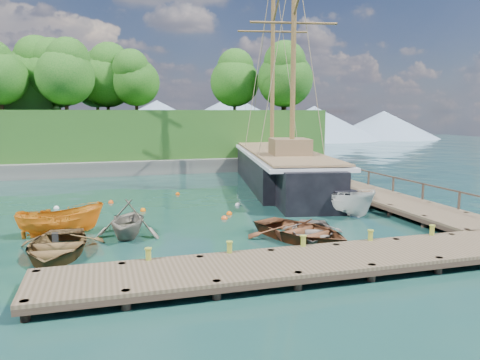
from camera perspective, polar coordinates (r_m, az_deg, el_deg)
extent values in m
plane|color=#153630|center=(22.89, -2.22, -6.47)|extent=(160.00, 160.00, 0.00)
cube|color=#4E3F2D|center=(17.52, 9.60, -9.41)|extent=(20.00, 3.20, 0.12)
cube|color=black|center=(17.57, 9.58, -9.91)|extent=(20.00, 3.20, 0.20)
cylinder|color=black|center=(15.00, -24.70, -15.19)|extent=(0.28, 0.28, 1.10)
cylinder|color=black|center=(17.40, -23.49, -11.83)|extent=(0.28, 0.28, 1.10)
cube|color=#4E3F2D|center=(33.53, 14.09, -1.02)|extent=(3.20, 24.00, 0.12)
cube|color=black|center=(33.56, 14.08, -1.29)|extent=(3.20, 24.00, 0.20)
cylinder|color=black|center=(23.63, 25.85, -6.71)|extent=(0.28, 0.28, 1.10)
cylinder|color=black|center=(43.47, 4.74, 0.65)|extent=(0.28, 0.28, 1.10)
cylinder|color=black|center=(44.48, 7.87, 0.77)|extent=(0.28, 0.28, 1.10)
cylinder|color=olive|center=(17.42, -11.03, -11.43)|extent=(0.26, 0.26, 0.45)
cylinder|color=olive|center=(17.92, -1.28, -10.70)|extent=(0.26, 0.26, 0.45)
cylinder|color=olive|center=(18.89, 7.67, -9.77)|extent=(0.26, 0.26, 0.45)
cylinder|color=olive|center=(20.26, 15.53, -8.75)|extent=(0.26, 0.26, 0.45)
cylinder|color=olive|center=(21.95, 22.25, -7.74)|extent=(0.26, 0.26, 0.45)
imported|color=brown|center=(20.80, -21.44, -8.58)|extent=(3.99, 5.26, 1.02)
imported|color=#6F695A|center=(22.87, -13.45, -6.71)|extent=(3.84, 4.19, 1.87)
imported|color=brown|center=(21.84, 7.48, -7.26)|extent=(5.39, 6.12, 1.05)
imported|color=#645950|center=(22.15, 8.76, -7.06)|extent=(4.46, 5.03, 0.86)
imported|color=orange|center=(24.13, -20.91, -6.25)|extent=(4.21, 2.16, 1.55)
imported|color=silver|center=(27.59, 12.09, -4.08)|extent=(3.38, 5.04, 1.82)
cube|color=black|center=(37.42, 4.95, 0.66)|extent=(8.17, 16.90, 3.37)
cube|color=black|center=(47.62, 2.61, 2.33)|extent=(3.79, 5.54, 3.03)
cube|color=black|center=(28.48, 8.41, -1.82)|extent=(4.39, 4.78, 3.20)
cube|color=silver|center=(37.23, 4.98, 3.13)|extent=(9.16, 21.91, 0.25)
cube|color=brown|center=(37.21, 4.98, 3.51)|extent=(8.61, 21.37, 0.12)
cube|color=brown|center=(33.77, 6.10, 4.03)|extent=(3.14, 3.43, 1.20)
cylinder|color=brown|center=(51.01, 2.03, 6.19)|extent=(1.51, 6.82, 1.69)
cylinder|color=brown|center=(41.59, 4.03, 16.38)|extent=(0.36, 0.36, 17.89)
cylinder|color=brown|center=(33.39, 6.56, 17.10)|extent=(0.36, 0.36, 16.46)
cylinder|color=#8C7A59|center=(47.94, 2.67, 15.57)|extent=(2.34, 12.16, 10.39)
sphere|color=white|center=(24.94, -22.95, -5.89)|extent=(0.30, 0.30, 0.30)
sphere|color=#EA6503|center=(28.39, -11.73, -3.72)|extent=(0.33, 0.33, 0.33)
sphere|color=#FB5A06|center=(26.89, -1.32, -4.22)|extent=(0.34, 0.34, 0.34)
sphere|color=silver|center=(29.39, -0.27, -3.14)|extent=(0.34, 0.34, 0.34)
sphere|color=#EB4E0E|center=(31.32, -15.47, -2.73)|extent=(0.34, 0.34, 0.34)
sphere|color=#CF4801|center=(33.53, -7.61, -1.78)|extent=(0.31, 0.31, 0.31)
sphere|color=silver|center=(30.55, -21.47, -3.28)|extent=(0.33, 0.33, 0.33)
sphere|color=#E1561C|center=(25.78, -1.91, -4.77)|extent=(0.35, 0.35, 0.35)
cube|color=#474744|center=(45.83, -19.59, 1.28)|extent=(50.00, 4.00, 1.40)
cube|color=#264C19|center=(51.59, -19.38, 4.71)|extent=(50.00, 14.00, 6.00)
cylinder|color=#382616|center=(49.06, -27.07, 8.44)|extent=(0.36, 0.36, 1.40)
sphere|color=#134F12|center=(49.15, -27.25, 11.06)|extent=(5.02, 5.02, 5.02)
cylinder|color=#382616|center=(51.85, 5.49, 9.25)|extent=(0.36, 0.36, 1.40)
sphere|color=#134F12|center=(51.96, 5.53, 12.11)|extent=(6.00, 6.00, 6.00)
cylinder|color=#382616|center=(52.81, -12.49, 9.07)|extent=(0.36, 0.36, 1.40)
sphere|color=#134F12|center=(52.90, -12.57, 11.56)|extent=(5.13, 5.13, 5.13)
cylinder|color=#382616|center=(51.87, -21.97, 8.69)|extent=(0.36, 0.36, 1.40)
sphere|color=#134F12|center=(51.97, -22.13, 11.48)|extent=(5.82, 5.82, 5.82)
cylinder|color=#382616|center=(54.82, -15.79, 8.92)|extent=(0.36, 0.36, 1.40)
sphere|color=#134F12|center=(54.92, -15.90, 11.65)|extent=(6.05, 6.05, 6.05)
cylinder|color=#382616|center=(52.85, 5.26, 9.23)|extent=(0.36, 0.36, 1.40)
sphere|color=#134F12|center=(52.93, 5.29, 11.58)|extent=(4.77, 4.77, 4.77)
cylinder|color=#382616|center=(48.11, -20.40, 8.84)|extent=(0.36, 0.36, 1.40)
sphere|color=#134F12|center=(48.21, -20.55, 11.71)|extent=(5.47, 5.47, 5.47)
cylinder|color=#382616|center=(53.90, -0.66, 9.25)|extent=(0.36, 0.36, 1.40)
sphere|color=#134F12|center=(53.99, -0.66, 11.84)|extent=(5.55, 5.55, 5.55)
cylinder|color=#382616|center=(59.39, -21.16, 8.61)|extent=(0.36, 0.36, 1.40)
sphere|color=#134F12|center=(59.49, -21.30, 11.19)|extent=(6.25, 6.25, 6.25)
cylinder|color=#382616|center=(59.83, -16.97, 8.80)|extent=(0.36, 0.36, 1.40)
sphere|color=#134F12|center=(59.92, -17.08, 11.25)|extent=(5.89, 5.89, 5.89)
cylinder|color=#382616|center=(52.88, -23.79, 8.57)|extent=(0.36, 0.36, 1.40)
sphere|color=#134F12|center=(52.99, -23.96, 11.40)|extent=(6.08, 6.08, 6.08)
cone|color=#728CA5|center=(94.93, -0.95, 7.53)|extent=(36.00, 36.00, 9.00)
cone|color=#728CA5|center=(101.27, 8.98, 6.91)|extent=(28.00, 28.00, 7.00)
cone|color=#728CA5|center=(92.06, -10.05, 7.06)|extent=(32.00, 32.00, 8.00)
cone|color=#728CA5|center=(109.65, 17.08, 6.49)|extent=(24.00, 24.00, 6.00)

